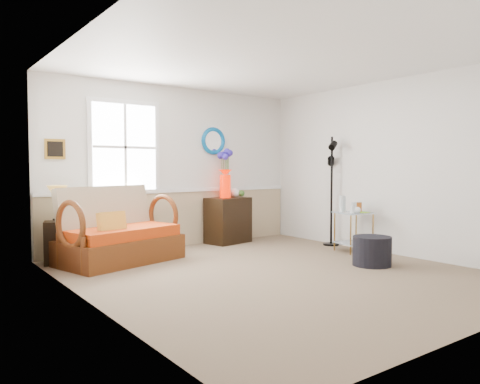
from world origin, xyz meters
TOP-DOWN VIEW (x-y plane):
  - floor at (0.00, 0.00)m, footprint 4.50×5.00m
  - ceiling at (0.00, 0.00)m, footprint 4.50×5.00m
  - walls at (0.00, 0.00)m, footprint 4.51×5.01m
  - wainscot at (0.00, 2.48)m, footprint 4.46×0.02m
  - chair_rail at (0.00, 2.47)m, footprint 4.46×0.04m
  - window at (-0.90, 2.47)m, footprint 1.14×0.06m
  - picture at (-1.92, 2.48)m, footprint 0.28×0.03m
  - mirror at (0.70, 2.48)m, footprint 0.47×0.07m
  - loveseat at (-1.27, 1.77)m, footprint 1.76×1.27m
  - throw_pillow at (-1.45, 1.58)m, footprint 0.39×0.15m
  - lamp_stand at (-2.00, 2.16)m, footprint 0.41×0.41m
  - table_lamp at (-1.99, 2.13)m, footprint 0.28×0.28m
  - potted_plant at (-1.86, 2.15)m, footprint 0.46×0.48m
  - cabinet at (0.86, 2.26)m, footprint 0.80×0.60m
  - flower_vase at (0.82, 2.29)m, footprint 0.32×0.32m
  - side_table at (1.92, 0.41)m, footprint 0.58×0.58m
  - tabletop_items at (1.89, 0.42)m, footprint 0.47×0.47m
  - floor_lamp at (2.10, 1.04)m, footprint 0.33×0.33m
  - ottoman at (1.33, -0.40)m, footprint 0.58×0.58m

SIDE VIEW (x-z plane):
  - floor at x=0.00m, z-range -0.01..0.01m
  - ottoman at x=1.33m, z-range 0.00..0.39m
  - lamp_stand at x=-2.00m, z-range 0.00..0.58m
  - side_table at x=1.92m, z-range 0.00..0.61m
  - cabinet at x=0.86m, z-range 0.00..0.78m
  - wainscot at x=0.00m, z-range 0.00..0.90m
  - loveseat at x=-1.27m, z-range 0.00..1.03m
  - throw_pillow at x=-1.45m, z-range 0.34..0.71m
  - potted_plant at x=-1.86m, z-range 0.58..0.87m
  - tabletop_items at x=1.89m, z-range 0.61..0.87m
  - table_lamp at x=-1.99m, z-range 0.58..1.05m
  - floor_lamp at x=2.10m, z-range 0.00..1.80m
  - chair_rail at x=0.00m, z-range 0.89..0.95m
  - flower_vase at x=0.82m, z-range 0.78..1.59m
  - walls at x=0.00m, z-range 0.00..2.60m
  - picture at x=-1.92m, z-range 1.41..1.69m
  - window at x=-0.90m, z-range 0.88..2.32m
  - mirror at x=0.70m, z-range 1.51..1.99m
  - ceiling at x=0.00m, z-range 2.60..2.60m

